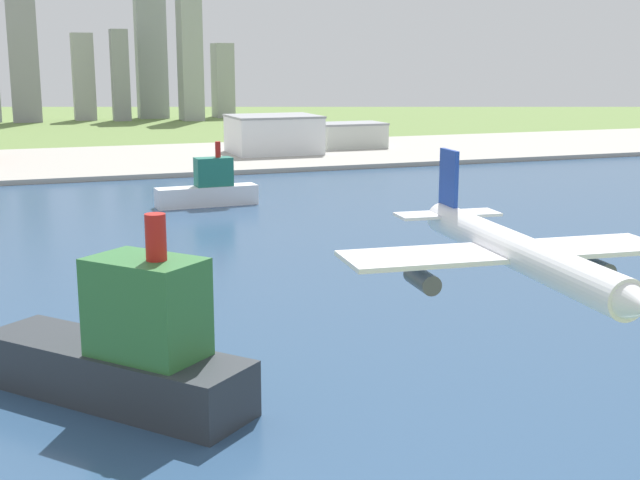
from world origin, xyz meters
The scene contains 9 objects.
ground_plane centered at (0.00, 300.00, 0.00)m, with size 2400.00×2400.00×0.00m, color olive.
water_bay centered at (0.00, 240.00, 0.07)m, with size 840.00×360.00×0.15m, color #2D4C70.
industrial_pier centered at (0.00, 490.00, 1.25)m, with size 840.00×140.00×2.50m, color #A6A299.
airplane_landing centered at (-22.19, 92.07, 36.20)m, with size 35.03×42.13×12.02m.
ferry_boat centered at (1.32, 338.00, 6.79)m, with size 38.91×10.30×24.34m.
container_barge centered at (-54.03, 154.26, 9.11)m, with size 41.91×46.28×32.04m.
warehouse_main centered at (72.88, 488.15, 13.20)m, with size 49.09×41.13×21.35m.
warehouse_annex centered at (125.57, 501.99, 9.97)m, with size 39.81×26.55×14.89m.
distant_skyline centered at (-5.96, 821.87, 55.30)m, with size 312.47×74.21×150.81m.
Camera 1 is at (-69.41, 19.80, 55.25)m, focal length 48.15 mm.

